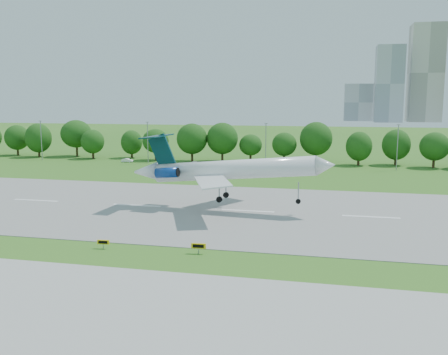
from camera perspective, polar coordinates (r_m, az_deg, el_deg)
ground at (r=68.22m, az=-18.08°, el=-7.42°), size 600.00×600.00×0.00m
runway at (r=89.88m, az=-9.95°, el=-3.18°), size 400.00×45.00×0.08m
tree_line at (r=152.43m, az=-0.29°, el=4.22°), size 288.40×8.40×10.40m
light_poles at (r=143.34m, az=-2.17°, el=3.98°), size 175.90×0.25×12.19m
skyline at (r=451.64m, az=21.43°, el=9.81°), size 127.00×52.00×80.00m
airliner at (r=84.01m, az=-0.09°, el=0.96°), size 35.23×25.53×11.17m
taxi_sign_centre at (r=61.52m, az=-2.93°, el=-7.84°), size 1.84×0.36×1.29m
taxi_sign_right at (r=65.31m, az=-13.64°, el=-7.20°), size 1.59×0.32×1.11m
service_vehicle_a at (r=152.53m, az=-11.01°, el=1.94°), size 3.47×1.25×1.14m
service_vehicle_b at (r=142.93m, az=-3.28°, el=1.64°), size 3.72×2.24×1.18m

